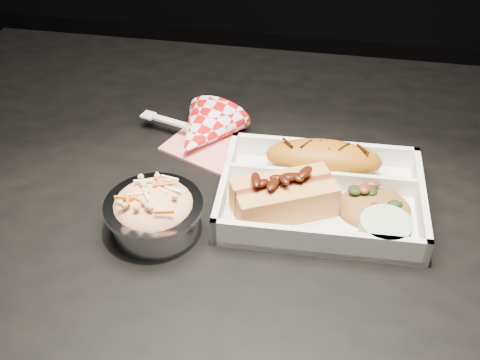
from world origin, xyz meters
name	(u,v)px	position (x,y,z in m)	size (l,w,h in m)	color
dining_table	(289,246)	(0.00, 0.00, 0.66)	(1.20, 0.80, 0.75)	black
food_tray	(321,198)	(0.04, -0.01, 0.76)	(0.26, 0.19, 0.04)	white
fried_pastry	(323,159)	(0.03, 0.05, 0.78)	(0.15, 0.06, 0.05)	#A76010
hotdog	(284,195)	(-0.01, -0.04, 0.78)	(0.14, 0.11, 0.06)	#DE954C
fried_rice_mound	(375,201)	(0.10, -0.02, 0.77)	(0.09, 0.08, 0.03)	#99632C
cupcake_liner	(385,231)	(0.11, -0.07, 0.77)	(0.06, 0.06, 0.03)	#AECA99
foil_coleslaw_cup	(154,211)	(-0.16, -0.09, 0.78)	(0.12, 0.12, 0.07)	silver
napkin_fork	(202,133)	(-0.14, 0.10, 0.77)	(0.18, 0.14, 0.10)	red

